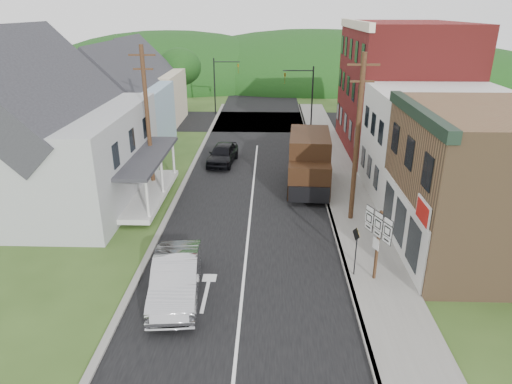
# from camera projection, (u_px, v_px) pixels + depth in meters

# --- Properties ---
(ground) EXTENTS (120.00, 120.00, 0.00)m
(ground) POSITION_uv_depth(u_px,v_px,m) (247.00, 250.00, 22.29)
(ground) COLOR #2D4719
(ground) RESTS_ON ground
(road) EXTENTS (9.00, 90.00, 0.02)m
(road) POSITION_uv_depth(u_px,v_px,m) (254.00, 178.00, 31.55)
(road) COLOR black
(road) RESTS_ON ground
(cross_road) EXTENTS (60.00, 9.00, 0.02)m
(cross_road) POSITION_uv_depth(u_px,v_px,m) (260.00, 121.00, 47.30)
(cross_road) COLOR black
(cross_road) RESTS_ON ground
(sidewalk_right) EXTENTS (2.80, 55.00, 0.15)m
(sidewalk_right) POSITION_uv_depth(u_px,v_px,m) (344.00, 189.00, 29.50)
(sidewalk_right) COLOR slate
(sidewalk_right) RESTS_ON ground
(curb_right) EXTENTS (0.20, 55.00, 0.15)m
(curb_right) POSITION_uv_depth(u_px,v_px,m) (323.00, 189.00, 29.54)
(curb_right) COLOR slate
(curb_right) RESTS_ON ground
(curb_left) EXTENTS (0.30, 55.00, 0.12)m
(curb_left) POSITION_uv_depth(u_px,v_px,m) (182.00, 187.00, 29.81)
(curb_left) COLOR slate
(curb_left) RESTS_ON ground
(storefront_tan) EXTENTS (8.00, 8.00, 7.00)m
(storefront_tan) POSITION_uv_depth(u_px,v_px,m) (495.00, 186.00, 20.65)
(storefront_tan) COLOR brown
(storefront_tan) RESTS_ON ground
(storefront_white) EXTENTS (8.00, 7.00, 6.50)m
(storefront_white) POSITION_uv_depth(u_px,v_px,m) (438.00, 145.00, 27.69)
(storefront_white) COLOR silver
(storefront_white) RESTS_ON ground
(storefront_red) EXTENTS (8.00, 12.00, 10.00)m
(storefront_red) POSITION_uv_depth(u_px,v_px,m) (400.00, 89.00, 35.83)
(storefront_red) COLOR maroon
(storefront_red) RESTS_ON ground
(house_gray) EXTENTS (10.20, 12.24, 8.35)m
(house_gray) POSITION_uv_depth(u_px,v_px,m) (46.00, 132.00, 26.60)
(house_gray) COLOR #AAADB0
(house_gray) RESTS_ON ground
(house_blue) EXTENTS (7.14, 8.16, 7.28)m
(house_blue) POSITION_uv_depth(u_px,v_px,m) (122.00, 104.00, 36.96)
(house_blue) COLOR #90AFC4
(house_blue) RESTS_ON ground
(house_cream) EXTENTS (7.14, 8.16, 7.28)m
(house_cream) POSITION_uv_depth(u_px,v_px,m) (144.00, 86.00, 45.31)
(house_cream) COLOR beige
(house_cream) RESTS_ON ground
(utility_pole_right) EXTENTS (1.60, 0.26, 9.00)m
(utility_pole_right) POSITION_uv_depth(u_px,v_px,m) (357.00, 139.00, 23.62)
(utility_pole_right) COLOR #472D19
(utility_pole_right) RESTS_ON ground
(utility_pole_left) EXTENTS (1.60, 0.26, 9.00)m
(utility_pole_left) POSITION_uv_depth(u_px,v_px,m) (148.00, 118.00, 28.14)
(utility_pole_left) COLOR #472D19
(utility_pole_left) RESTS_ON ground
(traffic_signal_right) EXTENTS (2.87, 0.20, 6.00)m
(traffic_signal_right) POSITION_uv_depth(u_px,v_px,m) (305.00, 91.00, 42.52)
(traffic_signal_right) COLOR black
(traffic_signal_right) RESTS_ON ground
(traffic_signal_left) EXTENTS (2.87, 0.20, 6.00)m
(traffic_signal_left) POSITION_uv_depth(u_px,v_px,m) (221.00, 79.00, 49.25)
(traffic_signal_left) COLOR black
(traffic_signal_left) RESTS_ON ground
(tree_left_b) EXTENTS (4.80, 4.80, 6.94)m
(tree_left_b) POSITION_uv_depth(u_px,v_px,m) (14.00, 101.00, 32.06)
(tree_left_b) COLOR #382616
(tree_left_b) RESTS_ON ground
(tree_left_c) EXTENTS (5.80, 5.80, 8.41)m
(tree_left_c) POSITION_uv_depth(u_px,v_px,m) (37.00, 71.00, 39.13)
(tree_left_c) COLOR #382616
(tree_left_c) RESTS_ON ground
(tree_left_d) EXTENTS (4.80, 4.80, 6.94)m
(tree_left_d) POSITION_uv_depth(u_px,v_px,m) (180.00, 67.00, 50.35)
(tree_left_d) COLOR #382616
(tree_left_d) RESTS_ON ground
(forested_ridge) EXTENTS (90.00, 30.00, 16.00)m
(forested_ridge) POSITION_uv_depth(u_px,v_px,m) (264.00, 81.00, 73.23)
(forested_ridge) COLOR #13350F
(forested_ridge) RESTS_ON ground
(silver_sedan) EXTENTS (2.30, 5.31, 1.70)m
(silver_sedan) POSITION_uv_depth(u_px,v_px,m) (176.00, 278.00, 18.40)
(silver_sedan) COLOR #ADADB2
(silver_sedan) RESTS_ON ground
(dark_sedan) EXTENTS (2.36, 4.68, 1.53)m
(dark_sedan) POSITION_uv_depth(u_px,v_px,m) (223.00, 154.00, 34.23)
(dark_sedan) COLOR black
(dark_sedan) RESTS_ON ground
(delivery_van) EXTENTS (2.96, 6.43, 3.51)m
(delivery_van) POSITION_uv_depth(u_px,v_px,m) (309.00, 162.00, 29.25)
(delivery_van) COLOR black
(delivery_van) RESTS_ON ground
(route_sign_cluster) EXTENTS (0.76, 1.70, 3.18)m
(route_sign_cluster) POSITION_uv_depth(u_px,v_px,m) (378.00, 236.00, 18.90)
(route_sign_cluster) COLOR #472D19
(route_sign_cluster) RESTS_ON sidewalk_right
(warning_sign) EXTENTS (0.20, 0.61, 2.29)m
(warning_sign) POSITION_uv_depth(u_px,v_px,m) (356.00, 245.00, 19.41)
(warning_sign) COLOR black
(warning_sign) RESTS_ON sidewalk_right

